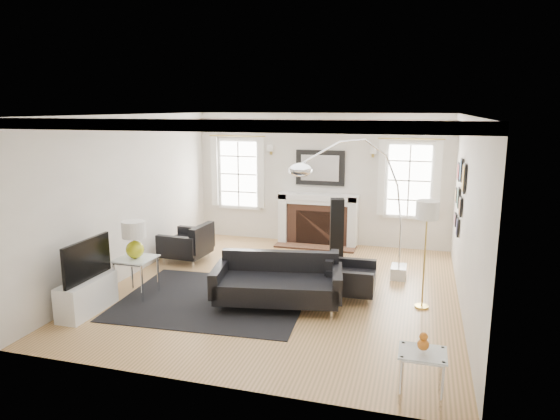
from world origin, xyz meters
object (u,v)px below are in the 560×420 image
(armchair_right, at_px, (348,278))
(coffee_table, at_px, (303,261))
(sofa, at_px, (278,283))
(fireplace, at_px, (318,220))
(gourd_lamp, at_px, (134,237))
(armchair_left, at_px, (189,244))
(arc_floor_lamp, at_px, (354,206))

(armchair_right, height_order, coffee_table, armchair_right)
(sofa, relative_size, coffee_table, 2.38)
(fireplace, distance_m, gourd_lamp, 4.30)
(armchair_right, bearing_deg, sofa, -147.83)
(armchair_left, distance_m, armchair_right, 3.38)
(sofa, bearing_deg, armchair_right, 32.17)
(armchair_left, relative_size, gourd_lamp, 1.60)
(sofa, height_order, coffee_table, sofa)
(armchair_left, xyz_separation_m, arc_floor_lamp, (3.20, -0.51, 1.02))
(arc_floor_lamp, bearing_deg, sofa, -130.51)
(armchair_left, bearing_deg, sofa, -35.71)
(sofa, distance_m, armchair_right, 1.14)
(armchair_right, distance_m, coffee_table, 1.03)
(fireplace, relative_size, armchair_right, 2.04)
(armchair_right, bearing_deg, fireplace, 110.81)
(fireplace, relative_size, arc_floor_lamp, 0.68)
(armchair_right, height_order, gourd_lamp, gourd_lamp)
(coffee_table, bearing_deg, fireplace, 95.46)
(sofa, bearing_deg, fireplace, 91.90)
(gourd_lamp, height_order, arc_floor_lamp, arc_floor_lamp)
(armchair_right, xyz_separation_m, gourd_lamp, (-3.20, -0.87, 0.65))
(armchair_right, xyz_separation_m, arc_floor_lamp, (-0.02, 0.50, 1.05))
(coffee_table, xyz_separation_m, arc_floor_lamp, (0.85, -0.06, 1.01))
(armchair_left, height_order, armchair_right, armchair_left)
(fireplace, relative_size, gourd_lamp, 2.89)
(fireplace, distance_m, coffee_table, 2.30)
(coffee_table, bearing_deg, gourd_lamp, -148.49)
(fireplace, distance_m, arc_floor_lamp, 2.70)
(armchair_left, bearing_deg, fireplace, 40.60)
(fireplace, distance_m, armchair_left, 2.82)
(fireplace, distance_m, armchair_right, 3.05)
(sofa, relative_size, arc_floor_lamp, 0.80)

